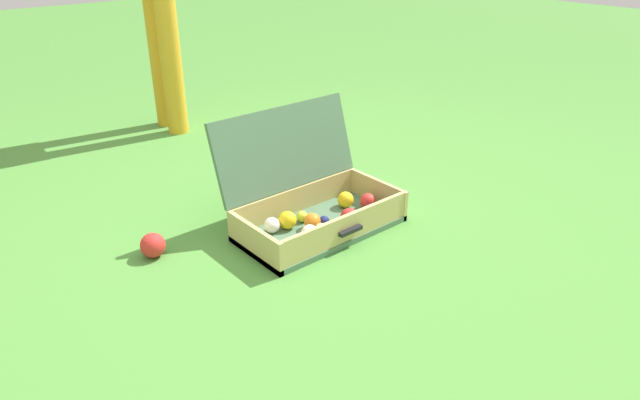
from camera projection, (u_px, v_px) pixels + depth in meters
The scene contains 3 objects.
ground_plane at pixel (305, 237), 2.30m from camera, with size 16.00×16.00×0.00m, color #4C8C38.
open_suitcase at pixel (312, 202), 2.34m from camera, with size 0.67×0.48×0.47m.
stray_ball_on_grass at pixel (153, 245), 2.15m from camera, with size 0.10×0.10×0.10m, color red.
Camera 1 is at (-1.25, -1.57, 1.14)m, focal length 32.01 mm.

